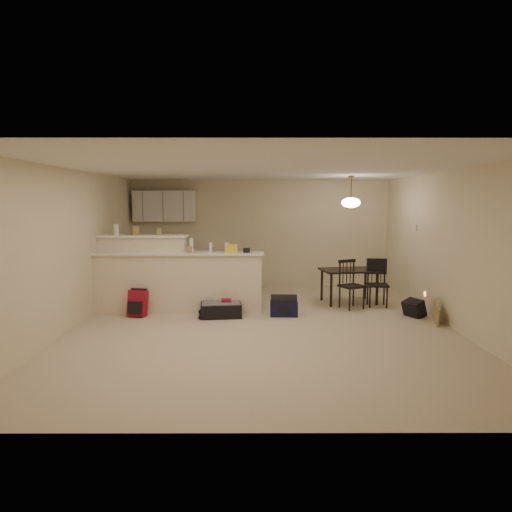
{
  "coord_description": "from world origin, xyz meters",
  "views": [
    {
      "loc": [
        -0.12,
        -7.24,
        1.98
      ],
      "look_at": [
        -0.1,
        0.7,
        1.05
      ],
      "focal_mm": 32.0,
      "sensor_mm": 36.0,
      "label": 1
    }
  ],
  "objects_px": {
    "dining_chair_far": "(377,284)",
    "navy_duffel": "(284,308)",
    "red_backpack": "(138,303)",
    "dining_table": "(349,273)",
    "suitcase": "(221,310)",
    "pendant_lamp": "(351,202)",
    "dining_chair_near": "(352,285)",
    "black_daypack": "(414,309)"
  },
  "relations": [
    {
      "from": "dining_table",
      "to": "red_backpack",
      "type": "xyz_separation_m",
      "value": [
        -3.92,
        -1.07,
        -0.36
      ]
    },
    {
      "from": "dining_table",
      "to": "dining_chair_near",
      "type": "height_order",
      "value": "dining_chair_near"
    },
    {
      "from": "dining_table",
      "to": "pendant_lamp",
      "type": "relative_size",
      "value": 1.9
    },
    {
      "from": "dining_chair_far",
      "to": "suitcase",
      "type": "relative_size",
      "value": 1.27
    },
    {
      "from": "dining_chair_near",
      "to": "black_daypack",
      "type": "xyz_separation_m",
      "value": [
        0.96,
        -0.62,
        -0.31
      ]
    },
    {
      "from": "dining_chair_near",
      "to": "suitcase",
      "type": "xyz_separation_m",
      "value": [
        -2.41,
        -0.6,
        -0.34
      ]
    },
    {
      "from": "pendant_lamp",
      "to": "suitcase",
      "type": "bearing_deg",
      "value": -155.66
    },
    {
      "from": "dining_chair_near",
      "to": "dining_chair_far",
      "type": "xyz_separation_m",
      "value": [
        0.53,
        0.18,
        -0.01
      ]
    },
    {
      "from": "pendant_lamp",
      "to": "dining_chair_near",
      "type": "bearing_deg",
      "value": -95.77
    },
    {
      "from": "pendant_lamp",
      "to": "dining_chair_far",
      "type": "height_order",
      "value": "pendant_lamp"
    },
    {
      "from": "dining_chair_near",
      "to": "suitcase",
      "type": "relative_size",
      "value": 1.3
    },
    {
      "from": "pendant_lamp",
      "to": "red_backpack",
      "type": "distance_m",
      "value": 4.43
    },
    {
      "from": "dining_chair_far",
      "to": "red_backpack",
      "type": "relative_size",
      "value": 1.94
    },
    {
      "from": "dining_table",
      "to": "dining_chair_far",
      "type": "bearing_deg",
      "value": -44.18
    },
    {
      "from": "red_backpack",
      "to": "navy_duffel",
      "type": "height_order",
      "value": "red_backpack"
    },
    {
      "from": "navy_duffel",
      "to": "suitcase",
      "type": "bearing_deg",
      "value": -175.58
    },
    {
      "from": "dining_chair_near",
      "to": "black_daypack",
      "type": "bearing_deg",
      "value": -59.04
    },
    {
      "from": "dining_chair_near",
      "to": "red_backpack",
      "type": "xyz_separation_m",
      "value": [
        -3.87,
        -0.56,
        -0.23
      ]
    },
    {
      "from": "suitcase",
      "to": "dining_chair_far",
      "type": "bearing_deg",
      "value": 8.58
    },
    {
      "from": "dining_chair_near",
      "to": "red_backpack",
      "type": "distance_m",
      "value": 3.92
    },
    {
      "from": "pendant_lamp",
      "to": "suitcase",
      "type": "xyz_separation_m",
      "value": [
        -2.46,
        -1.11,
        -1.87
      ]
    },
    {
      "from": "pendant_lamp",
      "to": "dining_chair_near",
      "type": "height_order",
      "value": "pendant_lamp"
    },
    {
      "from": "dining_chair_far",
      "to": "black_daypack",
      "type": "relative_size",
      "value": 2.71
    },
    {
      "from": "navy_duffel",
      "to": "pendant_lamp",
      "type": "bearing_deg",
      "value": 39.35
    },
    {
      "from": "dining_chair_far",
      "to": "red_backpack",
      "type": "bearing_deg",
      "value": -164.99
    },
    {
      "from": "pendant_lamp",
      "to": "suitcase",
      "type": "height_order",
      "value": "pendant_lamp"
    },
    {
      "from": "dining_chair_near",
      "to": "pendant_lamp",
      "type": "bearing_deg",
      "value": 57.88
    },
    {
      "from": "dining_table",
      "to": "navy_duffel",
      "type": "relative_size",
      "value": 2.47
    },
    {
      "from": "dining_table",
      "to": "navy_duffel",
      "type": "bearing_deg",
      "value": -151.59
    },
    {
      "from": "dining_table",
      "to": "black_daypack",
      "type": "bearing_deg",
      "value": -60.46
    },
    {
      "from": "dining_chair_far",
      "to": "suitcase",
      "type": "bearing_deg",
      "value": -159.65
    },
    {
      "from": "dining_chair_near",
      "to": "dining_chair_far",
      "type": "distance_m",
      "value": 0.56
    },
    {
      "from": "dining_chair_near",
      "to": "suitcase",
      "type": "distance_m",
      "value": 2.51
    },
    {
      "from": "dining_table",
      "to": "suitcase",
      "type": "bearing_deg",
      "value": -165.12
    },
    {
      "from": "pendant_lamp",
      "to": "black_daypack",
      "type": "bearing_deg",
      "value": -51.01
    },
    {
      "from": "dining_chair_far",
      "to": "navy_duffel",
      "type": "bearing_deg",
      "value": -153.0
    },
    {
      "from": "dining_chair_far",
      "to": "dining_chair_near",
      "type": "bearing_deg",
      "value": -156.02
    },
    {
      "from": "dining_chair_near",
      "to": "red_backpack",
      "type": "bearing_deg",
      "value": 161.94
    },
    {
      "from": "dining_table",
      "to": "black_daypack",
      "type": "relative_size",
      "value": 3.6
    },
    {
      "from": "dining_table",
      "to": "suitcase",
      "type": "distance_m",
      "value": 2.74
    },
    {
      "from": "suitcase",
      "to": "red_backpack",
      "type": "relative_size",
      "value": 1.53
    },
    {
      "from": "dining_chair_near",
      "to": "suitcase",
      "type": "height_order",
      "value": "dining_chair_near"
    }
  ]
}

